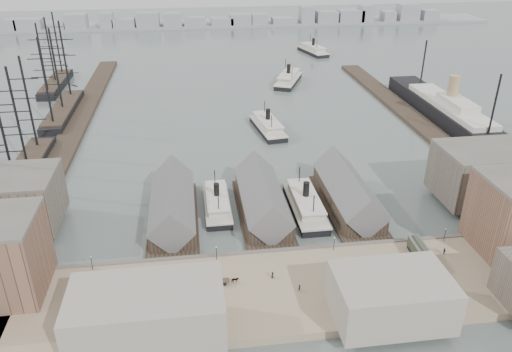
{
  "coord_description": "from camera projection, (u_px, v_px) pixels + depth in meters",
  "views": [
    {
      "loc": [
        -19.2,
        -109.35,
        76.17
      ],
      "look_at": [
        0.0,
        30.0,
        6.0
      ],
      "focal_mm": 35.0,
      "sensor_mm": 36.0,
      "label": 1
    }
  ],
  "objects": [
    {
      "name": "sailing_ship_near",
      "position": [
        22.0,
        174.0,
        165.77
      ],
      "size": [
        9.02,
        62.16,
        37.1
      ],
      "color": "black",
      "rests_on": "ground"
    },
    {
      "name": "ferry_shed_center",
      "position": [
        262.0,
        200.0,
        146.18
      ],
      "size": [
        14.0,
        42.0,
        12.6
      ],
      "color": "#2D231C",
      "rests_on": "ground"
    },
    {
      "name": "warehouse_east_back",
      "position": [
        485.0,
        174.0,
        150.64
      ],
      "size": [
        28.0,
        20.0,
        15.0
      ],
      "primitive_type": "cube",
      "color": "#60564C",
      "rests_on": "east_land"
    },
    {
      "name": "ferry_shed_west",
      "position": [
        173.0,
        206.0,
        143.0
      ],
      "size": [
        14.0,
        42.0,
        12.6
      ],
      "color": "#2D231C",
      "rests_on": "ground"
    },
    {
      "name": "pedestrian_7",
      "position": [
        388.0,
        285.0,
        114.04
      ],
      "size": [
        1.08,
        1.3,
        1.75
      ],
      "primitive_type": "imported",
      "rotation": [
        0.0,
        0.0,
        1.12
      ],
      "color": "black",
      "rests_on": "quay"
    },
    {
      "name": "pedestrian_5",
      "position": [
        299.0,
        288.0,
        113.29
      ],
      "size": [
        0.77,
        0.77,
        1.73
      ],
      "primitive_type": "imported",
      "rotation": [
        0.0,
        0.0,
        0.77
      ],
      "color": "black",
      "rests_on": "quay"
    },
    {
      "name": "pedestrian_1",
      "position": [
        70.0,
        308.0,
        107.23
      ],
      "size": [
        0.63,
        0.8,
        1.61
      ],
      "primitive_type": "imported",
      "rotation": [
        0.0,
        0.0,
        1.54
      ],
      "color": "black",
      "rests_on": "quay"
    },
    {
      "name": "ocean_steamer",
      "position": [
        449.0,
        112.0,
        216.15
      ],
      "size": [
        14.08,
        102.88,
        20.58
      ],
      "color": "black",
      "rests_on": "ground"
    },
    {
      "name": "quay",
      "position": [
        286.0,
        291.0,
        115.11
      ],
      "size": [
        180.0,
        30.0,
        2.0
      ],
      "primitive_type": "cube",
      "color": "gray",
      "rests_on": "ground"
    },
    {
      "name": "pedestrian_2",
      "position": [
        197.0,
        267.0,
        120.13
      ],
      "size": [
        1.18,
        0.74,
        1.75
      ],
      "primitive_type": "imported",
      "rotation": [
        0.0,
        0.0,
        6.2
      ],
      "color": "black",
      "rests_on": "quay"
    },
    {
      "name": "far_shore",
      "position": [
        205.0,
        22.0,
        427.49
      ],
      "size": [
        500.0,
        40.0,
        15.72
      ],
      "color": "gray",
      "rests_on": "ground"
    },
    {
      "name": "lamp_post_far_e",
      "position": [
        445.0,
        232.0,
        130.47
      ],
      "size": [
        0.44,
        0.44,
        3.92
      ],
      "color": "black",
      "rests_on": "quay"
    },
    {
      "name": "pedestrian_6",
      "position": [
        388.0,
        261.0,
        122.26
      ],
      "size": [
        1.03,
        1.06,
        1.73
      ],
      "primitive_type": "imported",
      "rotation": [
        0.0,
        0.0,
        0.94
      ],
      "color": "black",
      "rests_on": "quay"
    },
    {
      "name": "ferry_shed_east",
      "position": [
        348.0,
        194.0,
        149.35
      ],
      "size": [
        14.0,
        42.0,
        12.6
      ],
      "color": "#2D231C",
      "rests_on": "ground"
    },
    {
      "name": "ferry_docked_west",
      "position": [
        217.0,
        203.0,
        149.87
      ],
      "size": [
        7.59,
        25.28,
        9.03
      ],
      "color": "black",
      "rests_on": "ground"
    },
    {
      "name": "ferry_docked_east",
      "position": [
        305.0,
        204.0,
        148.43
      ],
      "size": [
        8.64,
        28.79,
        10.28
      ],
      "color": "black",
      "rests_on": "ground"
    },
    {
      "name": "street_bldg_center",
      "position": [
        391.0,
        297.0,
        104.24
      ],
      "size": [
        24.0,
        16.0,
        10.0
      ],
      "primitive_type": "cube",
      "color": "gray",
      "rests_on": "quay"
    },
    {
      "name": "pedestrian_0",
      "position": [
        96.0,
        274.0,
        117.96
      ],
      "size": [
        0.63,
        0.72,
        1.65
      ],
      "primitive_type": "imported",
      "rotation": [
        0.0,
        0.0,
        1.2
      ],
      "color": "black",
      "rests_on": "quay"
    },
    {
      "name": "pedestrian_8",
      "position": [
        444.0,
        251.0,
        126.04
      ],
      "size": [
        0.49,
        1.08,
        1.81
      ],
      "primitive_type": "imported",
      "rotation": [
        0.0,
        0.0,
        1.62
      ],
      "color": "black",
      "rests_on": "quay"
    },
    {
      "name": "lamp_post_near_e",
      "position": [
        334.0,
        241.0,
        126.81
      ],
      "size": [
        0.44,
        0.44,
        3.92
      ],
      "color": "black",
      "rests_on": "quay"
    },
    {
      "name": "tram",
      "position": [
        420.0,
        252.0,
        123.96
      ],
      "size": [
        3.13,
        10.75,
        3.79
      ],
      "rotation": [
        0.0,
        0.0,
        -0.03
      ],
      "color": "black",
      "rests_on": "quay"
    },
    {
      "name": "ferry_open_mid",
      "position": [
        288.0,
        79.0,
        270.8
      ],
      "size": [
        20.96,
        32.41,
        11.16
      ],
      "rotation": [
        0.0,
        0.0,
        -0.41
      ],
      "color": "black",
      "rests_on": "ground"
    },
    {
      "name": "lamp_post_near_w",
      "position": [
        216.0,
        250.0,
        123.14
      ],
      "size": [
        0.44,
        0.44,
        3.92
      ],
      "color": "black",
      "rests_on": "quay"
    },
    {
      "name": "warehouse_west_back",
      "position": [
        9.0,
        201.0,
        136.68
      ],
      "size": [
        26.0,
        20.0,
        14.0
      ],
      "primitive_type": "cube",
      "color": "#60564C",
      "rests_on": "west_land"
    },
    {
      "name": "sailing_ship_mid",
      "position": [
        63.0,
        110.0,
        224.01
      ],
      "size": [
        9.38,
        54.19,
        38.56
      ],
      "color": "black",
      "rests_on": "ground"
    },
    {
      "name": "horse_cart_left",
      "position": [
        88.0,
        298.0,
        110.0
      ],
      "size": [
        4.9,
        2.85,
        1.72
      ],
      "rotation": [
        0.0,
        0.0,
        1.25
      ],
      "color": "black",
      "rests_on": "quay"
    },
    {
      "name": "sailing_ship_far",
      "position": [
        56.0,
        83.0,
        264.23
      ],
      "size": [
        8.79,
        48.84,
        36.14
      ],
      "color": "black",
      "rests_on": "ground"
    },
    {
      "name": "pedestrian_3",
      "position": [
        203.0,
        313.0,
        105.86
      ],
      "size": [
        0.66,
        1.12,
        1.79
      ],
      "primitive_type": "imported",
      "rotation": [
        0.0,
        0.0,
        1.34
      ],
      "color": "black",
      "rests_on": "quay"
    },
    {
      "name": "horse_cart_right",
      "position": [
        393.0,
        284.0,
        114.46
      ],
      "size": [
        4.77,
        3.02,
        1.5
      ],
      "rotation": [
        0.0,
        0.0,
        1.94
      ],
      "color": "black",
      "rests_on": "quay"
    },
    {
      "name": "pedestrian_4",
      "position": [
        273.0,
        275.0,
        117.48
      ],
      "size": [
        0.68,
        0.91,
        1.68
      ],
      "primitive_type": "imported",
      "rotation": [
        0.0,
        0.0,
        1.38
      ],
      "color": "black",
      "rests_on": "quay"
    },
    {
      "name": "seawall",
      "position": [
        275.0,
        253.0,
        128.16
      ],
      "size": [
        180.0,
        1.2,
        2.3
      ],
      "primitive_type": "cube",
      "color": "#59544C",
      "rests_on": "ground"
    },
    {
      "name": "ground",
      "position": [
        271.0,
        246.0,
        133.28
      ],
      "size": [
        900.0,
        900.0,
        0.0
      ],
      "primitive_type": "plane",
      "color": "#4F5C59",
      "rests_on": "ground"
    },
    {
      "name": "horse_cart_center",
      "position": [
        231.0,
        280.0,
        115.76
      ],
      "size": [
        4.79,
        1.61,
        1.42
      ],
      "rotation": [
        0.0,
        0.0,
        1.53
      ],
      "color": "black",
      "rests_on": "quay"
    },
    {
      "name": "lamp_post_far_w",
      "position": [
        91.0,
        260.0,
        119.48
      ],
      "size": [
        0.44,
        0.44,
        3.92
      ],
      "color": "black",
      "rests_on": "quay"
    },
    {
      "name": "ferry_open_far",
      "position": [
        313.0,
        50.0,
        335.55
      ],
      "size": [
        16.14,
        31.36,
        10.74
      ],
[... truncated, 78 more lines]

